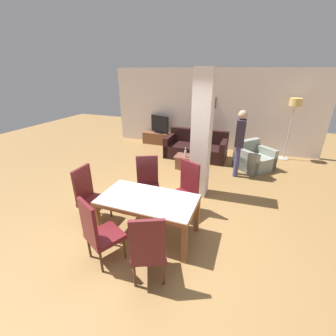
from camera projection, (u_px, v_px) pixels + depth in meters
ground_plane at (149, 233)px, 3.95m from camera, size 18.00×18.00×0.00m
back_wall at (210, 110)px, 7.80m from camera, size 7.20×0.09×2.70m
divider_pillar at (201, 136)px, 4.72m from camera, size 0.38×0.40×2.70m
dining_table at (148, 206)px, 3.72m from camera, size 1.60×0.86×0.72m
dining_chair_near_right at (148, 248)px, 2.88m from camera, size 0.61×0.61×1.07m
dining_chair_head_left at (90, 194)px, 4.10m from camera, size 0.46×0.46×1.07m
dining_chair_far_right at (186, 188)px, 4.31m from camera, size 0.61×0.61×1.07m
dining_chair_near_left at (98, 231)px, 3.17m from camera, size 0.62×0.62×1.07m
dining_chair_far_left at (148, 182)px, 4.56m from camera, size 0.61×0.61×1.07m
sofa at (196, 149)px, 7.26m from camera, size 1.92×0.89×0.86m
armchair at (253, 159)px, 6.45m from camera, size 1.21×1.21×0.77m
coffee_table at (188, 162)px, 6.46m from camera, size 0.72×0.46×0.38m
bottle at (185, 153)px, 6.28m from camera, size 0.07×0.07×0.28m
tv_stand at (160, 138)px, 8.60m from camera, size 1.29×0.40×0.43m
tv_screen at (160, 125)px, 8.39m from camera, size 0.78×0.31×0.65m
floor_lamp at (294, 108)px, 6.61m from camera, size 0.34×0.34×1.88m
standing_person at (240, 139)px, 5.73m from camera, size 0.23×0.39×1.74m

